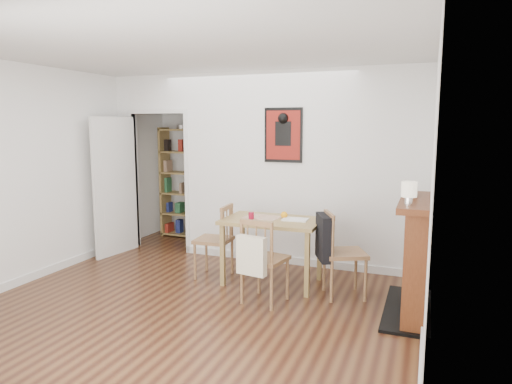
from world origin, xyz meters
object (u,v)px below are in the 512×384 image
at_px(chair_right, 343,253).
at_px(orange_fruit, 284,215).
at_px(dining_table, 272,227).
at_px(ceramic_jar_b, 413,189).
at_px(ceramic_jar_a, 412,191).
at_px(notebook, 295,219).
at_px(chair_front, 264,260).
at_px(bookshelf, 184,183).
at_px(red_glass, 251,216).
at_px(chair_left, 214,241).
at_px(fireplace, 418,253).
at_px(mantel_lamp, 409,191).

relative_size(chair_right, orange_fruit, 11.61).
bearing_deg(dining_table, ceramic_jar_b, -0.13).
bearing_deg(ceramic_jar_a, chair_right, 177.27).
relative_size(orange_fruit, notebook, 0.28).
bearing_deg(chair_front, notebook, 77.24).
height_order(chair_right, chair_front, chair_right).
bearing_deg(bookshelf, chair_right, -30.91).
relative_size(orange_fruit, ceramic_jar_b, 0.76).
bearing_deg(dining_table, notebook, 9.44).
bearing_deg(red_glass, ceramic_jar_a, -2.42).
relative_size(chair_left, bookshelf, 0.50).
distance_m(chair_front, orange_fruit, 0.79).
bearing_deg(dining_table, fireplace, -10.48).
xyz_separation_m(chair_right, red_glass, (-1.10, 0.04, 0.33)).
relative_size(chair_front, red_glass, 11.00).
xyz_separation_m(fireplace, ceramic_jar_b, (-0.08, 0.30, 0.60)).
bearing_deg(ceramic_jar_b, chair_left, -178.96).
xyz_separation_m(chair_front, ceramic_jar_a, (1.43, 0.45, 0.75)).
xyz_separation_m(chair_front, notebook, (0.15, 0.65, 0.32)).
bearing_deg(notebook, chair_front, -102.76).
height_order(red_glass, orange_fruit, red_glass).
bearing_deg(ceramic_jar_a, dining_table, 174.08).
distance_m(chair_front, ceramic_jar_a, 1.68).
distance_m(mantel_lamp, ceramic_jar_a, 0.55).
bearing_deg(bookshelf, fireplace, -27.59).
height_order(dining_table, bookshelf, bookshelf).
bearing_deg(mantel_lamp, chair_left, 163.95).
relative_size(chair_left, fireplace, 0.74).
xyz_separation_m(red_glass, ceramic_jar_b, (1.79, 0.08, 0.39)).
distance_m(dining_table, chair_left, 0.79).
bearing_deg(ceramic_jar_b, red_glass, -177.38).
bearing_deg(notebook, chair_right, -16.13).
xyz_separation_m(chair_right, mantel_lamp, (0.68, -0.58, 0.80)).
bearing_deg(bookshelf, red_glass, -42.57).
bearing_deg(mantel_lamp, dining_table, 155.43).
height_order(chair_front, fireplace, fireplace).
relative_size(fireplace, notebook, 4.31).
relative_size(bookshelf, ceramic_jar_b, 16.97).
xyz_separation_m(chair_right, fireplace, (0.77, -0.17, 0.12)).
relative_size(notebook, ceramic_jar_b, 2.67).
distance_m(dining_table, notebook, 0.29).
xyz_separation_m(dining_table, fireplace, (1.64, -0.30, -0.07)).
relative_size(chair_right, ceramic_jar_a, 7.67).
xyz_separation_m(orange_fruit, ceramic_jar_a, (1.43, -0.26, 0.40)).
xyz_separation_m(fireplace, mantel_lamp, (-0.09, -0.40, 0.68)).
relative_size(fireplace, orange_fruit, 15.23).
height_order(notebook, ceramic_jar_a, ceramic_jar_a).
bearing_deg(red_glass, chair_front, -55.89).
bearing_deg(ceramic_jar_b, chair_right, -169.83).
xyz_separation_m(dining_table, ceramic_jar_b, (1.56, -0.00, 0.53)).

